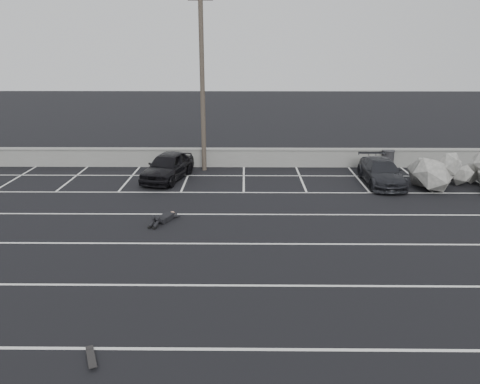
{
  "coord_description": "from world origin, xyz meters",
  "views": [
    {
      "loc": [
        1.02,
        -12.19,
        6.71
      ],
      "look_at": [
        0.85,
        5.92,
        1.0
      ],
      "focal_mm": 35.0,
      "sensor_mm": 36.0,
      "label": 1
    }
  ],
  "objects_px": {
    "riprap_pile": "(465,177)",
    "car_left": "(168,166)",
    "car_right": "(381,172)",
    "utility_pole": "(202,82)",
    "trash_bin": "(388,159)",
    "skateboard": "(91,358)",
    "person": "(167,215)"
  },
  "relations": [
    {
      "from": "riprap_pile",
      "to": "car_left",
      "type": "bearing_deg",
      "value": 174.26
    },
    {
      "from": "car_right",
      "to": "utility_pole",
      "type": "relative_size",
      "value": 0.45
    },
    {
      "from": "trash_bin",
      "to": "skateboard",
      "type": "relative_size",
      "value": 1.53
    },
    {
      "from": "skateboard",
      "to": "person",
      "type": "bearing_deg",
      "value": 64.9
    },
    {
      "from": "person",
      "to": "utility_pole",
      "type": "bearing_deg",
      "value": 106.63
    },
    {
      "from": "utility_pole",
      "to": "person",
      "type": "bearing_deg",
      "value": -96.31
    },
    {
      "from": "car_right",
      "to": "car_left",
      "type": "bearing_deg",
      "value": 176.42
    },
    {
      "from": "trash_bin",
      "to": "skateboard",
      "type": "bearing_deg",
      "value": -124.1
    },
    {
      "from": "car_left",
      "to": "riprap_pile",
      "type": "xyz_separation_m",
      "value": [
        14.72,
        -1.48,
        -0.11
      ]
    },
    {
      "from": "car_right",
      "to": "utility_pole",
      "type": "xyz_separation_m",
      "value": [
        -9.13,
        2.66,
        4.2
      ]
    },
    {
      "from": "trash_bin",
      "to": "car_left",
      "type": "bearing_deg",
      "value": -169.02
    },
    {
      "from": "car_left",
      "to": "skateboard",
      "type": "bearing_deg",
      "value": -73.57
    },
    {
      "from": "person",
      "to": "skateboard",
      "type": "xyz_separation_m",
      "value": [
        -0.29,
        -8.76,
        -0.15
      ]
    },
    {
      "from": "trash_bin",
      "to": "car_right",
      "type": "bearing_deg",
      "value": -111.99
    },
    {
      "from": "car_left",
      "to": "trash_bin",
      "type": "height_order",
      "value": "car_left"
    },
    {
      "from": "trash_bin",
      "to": "skateboard",
      "type": "height_order",
      "value": "trash_bin"
    },
    {
      "from": "car_right",
      "to": "skateboard",
      "type": "xyz_separation_m",
      "value": [
        -10.29,
        -13.96,
        -0.55
      ]
    },
    {
      "from": "utility_pole",
      "to": "trash_bin",
      "type": "height_order",
      "value": "utility_pole"
    },
    {
      "from": "utility_pole",
      "to": "skateboard",
      "type": "relative_size",
      "value": 13.78
    },
    {
      "from": "car_right",
      "to": "person",
      "type": "relative_size",
      "value": 1.85
    },
    {
      "from": "trash_bin",
      "to": "riprap_pile",
      "type": "height_order",
      "value": "riprap_pile"
    },
    {
      "from": "utility_pole",
      "to": "person",
      "type": "height_order",
      "value": "utility_pole"
    },
    {
      "from": "car_right",
      "to": "trash_bin",
      "type": "bearing_deg",
      "value": 68.19
    },
    {
      "from": "car_left",
      "to": "car_right",
      "type": "distance_m",
      "value": 10.88
    },
    {
      "from": "trash_bin",
      "to": "riprap_pile",
      "type": "bearing_deg",
      "value": -55.55
    },
    {
      "from": "utility_pole",
      "to": "person",
      "type": "xyz_separation_m",
      "value": [
        -0.87,
        -7.86,
        -4.61
      ]
    },
    {
      "from": "car_left",
      "to": "person",
      "type": "height_order",
      "value": "car_left"
    },
    {
      "from": "car_right",
      "to": "person",
      "type": "height_order",
      "value": "car_right"
    },
    {
      "from": "car_right",
      "to": "trash_bin",
      "type": "xyz_separation_m",
      "value": [
        1.24,
        3.06,
        -0.08
      ]
    },
    {
      "from": "trash_bin",
      "to": "riprap_pile",
      "type": "xyz_separation_m",
      "value": [
        2.62,
        -3.83,
        0.06
      ]
    },
    {
      "from": "skateboard",
      "to": "car_right",
      "type": "bearing_deg",
      "value": 30.38
    },
    {
      "from": "person",
      "to": "car_right",
      "type": "bearing_deg",
      "value": 50.39
    }
  ]
}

